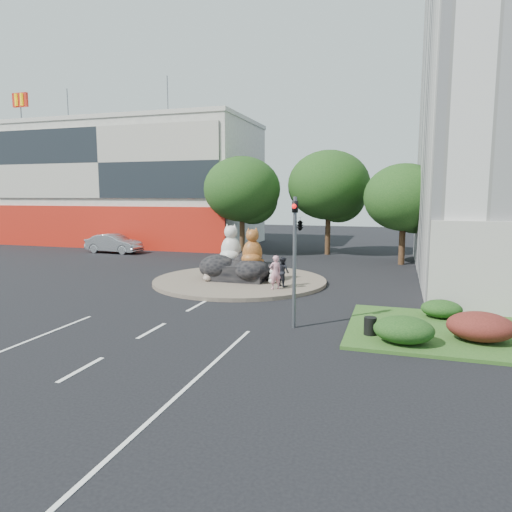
{
  "coord_description": "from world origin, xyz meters",
  "views": [
    {
      "loc": [
        8.68,
        -14.65,
        5.08
      ],
      "look_at": [
        1.89,
        7.09,
        2.0
      ],
      "focal_mm": 32.0,
      "sensor_mm": 36.0,
      "label": 1
    }
  ],
  "objects_px": {
    "kitten_calico": "(208,272)",
    "pedestrian_dark": "(283,271)",
    "cat_tabby": "(252,246)",
    "kitten_white": "(272,276)",
    "pedestrian_pink": "(275,272)",
    "litter_bin": "(370,326)",
    "cat_white": "(231,243)",
    "parked_car": "(114,243)"
  },
  "relations": [
    {
      "from": "cat_white",
      "to": "kitten_white",
      "type": "xyz_separation_m",
      "value": [
        2.83,
        -1.09,
        -1.63
      ]
    },
    {
      "from": "cat_tabby",
      "to": "pedestrian_pink",
      "type": "distance_m",
      "value": 2.82
    },
    {
      "from": "cat_tabby",
      "to": "pedestrian_dark",
      "type": "relative_size",
      "value": 1.35
    },
    {
      "from": "litter_bin",
      "to": "pedestrian_pink",
      "type": "bearing_deg",
      "value": 129.58
    },
    {
      "from": "parked_car",
      "to": "litter_bin",
      "type": "distance_m",
      "value": 29.03
    },
    {
      "from": "cat_white",
      "to": "parked_car",
      "type": "distance_m",
      "value": 16.99
    },
    {
      "from": "kitten_white",
      "to": "pedestrian_dark",
      "type": "bearing_deg",
      "value": -49.6
    },
    {
      "from": "kitten_calico",
      "to": "parked_car",
      "type": "xyz_separation_m",
      "value": [
        -13.48,
        10.58,
        0.13
      ]
    },
    {
      "from": "kitten_calico",
      "to": "litter_bin",
      "type": "distance_m",
      "value": 11.9
    },
    {
      "from": "kitten_calico",
      "to": "cat_white",
      "type": "bearing_deg",
      "value": 69.23
    },
    {
      "from": "cat_tabby",
      "to": "kitten_white",
      "type": "height_order",
      "value": "cat_tabby"
    },
    {
      "from": "kitten_calico",
      "to": "litter_bin",
      "type": "bearing_deg",
      "value": -30.19
    },
    {
      "from": "cat_tabby",
      "to": "kitten_white",
      "type": "xyz_separation_m",
      "value": [
        1.27,
        -0.37,
        -1.56
      ]
    },
    {
      "from": "cat_tabby",
      "to": "litter_bin",
      "type": "height_order",
      "value": "cat_tabby"
    },
    {
      "from": "pedestrian_dark",
      "to": "litter_bin",
      "type": "xyz_separation_m",
      "value": [
        4.98,
        -7.1,
        -0.56
      ]
    },
    {
      "from": "litter_bin",
      "to": "parked_car",
      "type": "bearing_deg",
      "value": 141.99
    },
    {
      "from": "cat_tabby",
      "to": "parked_car",
      "type": "bearing_deg",
      "value": 126.83
    },
    {
      "from": "cat_tabby",
      "to": "kitten_calico",
      "type": "bearing_deg",
      "value": 177.03
    },
    {
      "from": "cat_white",
      "to": "parked_car",
      "type": "height_order",
      "value": "cat_white"
    },
    {
      "from": "cat_white",
      "to": "pedestrian_dark",
      "type": "height_order",
      "value": "cat_white"
    },
    {
      "from": "pedestrian_dark",
      "to": "litter_bin",
      "type": "relative_size",
      "value": 2.52
    },
    {
      "from": "cat_white",
      "to": "pedestrian_pink",
      "type": "xyz_separation_m",
      "value": [
        3.39,
        -2.56,
        -1.16
      ]
    },
    {
      "from": "pedestrian_dark",
      "to": "parked_car",
      "type": "xyz_separation_m",
      "value": [
        -17.89,
        10.77,
        -0.17
      ]
    },
    {
      "from": "kitten_calico",
      "to": "pedestrian_dark",
      "type": "bearing_deg",
      "value": 5.13
    },
    {
      "from": "pedestrian_pink",
      "to": "parked_car",
      "type": "xyz_separation_m",
      "value": [
        -17.7,
        11.61,
        -0.25
      ]
    },
    {
      "from": "kitten_white",
      "to": "pedestrian_dark",
      "type": "distance_m",
      "value": 1.06
    },
    {
      "from": "cat_tabby",
      "to": "pedestrian_pink",
      "type": "relative_size",
      "value": 1.22
    },
    {
      "from": "pedestrian_pink",
      "to": "parked_car",
      "type": "bearing_deg",
      "value": -72.26
    },
    {
      "from": "litter_bin",
      "to": "cat_white",
      "type": "bearing_deg",
      "value": 134.16
    },
    {
      "from": "cat_white",
      "to": "kitten_white",
      "type": "bearing_deg",
      "value": -25.45
    },
    {
      "from": "kitten_calico",
      "to": "cat_tabby",
      "type": "bearing_deg",
      "value": 26.22
    },
    {
      "from": "cat_white",
      "to": "pedestrian_pink",
      "type": "height_order",
      "value": "cat_white"
    },
    {
      "from": "cat_white",
      "to": "kitten_calico",
      "type": "xyz_separation_m",
      "value": [
        -0.82,
        -1.52,
        -1.54
      ]
    },
    {
      "from": "kitten_white",
      "to": "pedestrian_pink",
      "type": "height_order",
      "value": "pedestrian_pink"
    },
    {
      "from": "pedestrian_pink",
      "to": "kitten_calico",
      "type": "bearing_deg",
      "value": -52.81
    },
    {
      "from": "cat_tabby",
      "to": "pedestrian_pink",
      "type": "bearing_deg",
      "value": -66.65
    },
    {
      "from": "cat_white",
      "to": "kitten_calico",
      "type": "bearing_deg",
      "value": -122.81
    },
    {
      "from": "litter_bin",
      "to": "kitten_calico",
      "type": "bearing_deg",
      "value": 142.15
    },
    {
      "from": "cat_tabby",
      "to": "pedestrian_pink",
      "type": "xyz_separation_m",
      "value": [
        1.83,
        -1.84,
        -1.1
      ]
    },
    {
      "from": "pedestrian_dark",
      "to": "parked_car",
      "type": "bearing_deg",
      "value": 9.27
    },
    {
      "from": "cat_white",
      "to": "litter_bin",
      "type": "distance_m",
      "value": 12.43
    },
    {
      "from": "litter_bin",
      "to": "kitten_white",
      "type": "bearing_deg",
      "value": 126.59
    }
  ]
}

